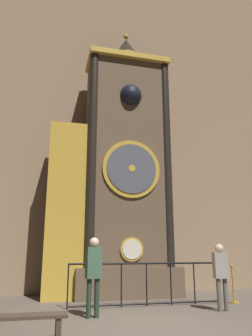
{
  "coord_description": "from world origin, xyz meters",
  "views": [
    {
      "loc": [
        -2.32,
        -6.27,
        1.41
      ],
      "look_at": [
        0.47,
        4.65,
        4.3
      ],
      "focal_mm": 35.0,
      "sensor_mm": 36.0,
      "label": 1
    }
  ],
  "objects_px": {
    "clock_tower": "(116,173)",
    "visitor_bench": "(23,323)",
    "stanchion_post": "(234,290)",
    "visitor_near": "(94,268)",
    "visitor_far": "(221,270)"
  },
  "relations": [
    {
      "from": "clock_tower",
      "to": "visitor_bench",
      "type": "xyz_separation_m",
      "value": [
        -2.61,
        -5.04,
        -3.78
      ]
    },
    {
      "from": "stanchion_post",
      "to": "visitor_bench",
      "type": "xyz_separation_m",
      "value": [
        -5.65,
        -3.03,
        -0.03
      ]
    },
    {
      "from": "visitor_near",
      "to": "stanchion_post",
      "type": "distance_m",
      "value": 4.47
    },
    {
      "from": "visitor_near",
      "to": "stanchion_post",
      "type": "relative_size",
      "value": 1.65
    },
    {
      "from": "clock_tower",
      "to": "visitor_near",
      "type": "bearing_deg",
      "value": -110.9
    },
    {
      "from": "stanchion_post",
      "to": "clock_tower",
      "type": "bearing_deg",
      "value": 146.56
    },
    {
      "from": "visitor_far",
      "to": "visitor_bench",
      "type": "distance_m",
      "value": 5.05
    },
    {
      "from": "stanchion_post",
      "to": "visitor_bench",
      "type": "relative_size",
      "value": 0.76
    },
    {
      "from": "visitor_near",
      "to": "visitor_bench",
      "type": "xyz_separation_m",
      "value": [
        -1.4,
        -1.86,
        -0.73
      ]
    },
    {
      "from": "visitor_near",
      "to": "visitor_far",
      "type": "height_order",
      "value": "visitor_near"
    },
    {
      "from": "visitor_far",
      "to": "visitor_bench",
      "type": "xyz_separation_m",
      "value": [
        -4.63,
        -1.91,
        -0.65
      ]
    },
    {
      "from": "visitor_far",
      "to": "clock_tower",
      "type": "bearing_deg",
      "value": 130.94
    },
    {
      "from": "clock_tower",
      "to": "visitor_near",
      "type": "height_order",
      "value": "clock_tower"
    },
    {
      "from": "clock_tower",
      "to": "stanchion_post",
      "type": "height_order",
      "value": "clock_tower"
    },
    {
      "from": "visitor_near",
      "to": "visitor_bench",
      "type": "relative_size",
      "value": 1.26
    }
  ]
}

